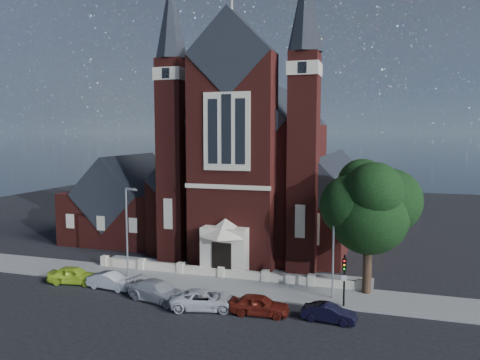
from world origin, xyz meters
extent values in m
plane|color=black|center=(0.00, 15.00, 0.00)|extent=(120.00, 120.00, 0.00)
cube|color=slate|center=(0.00, 4.50, 0.00)|extent=(60.00, 5.00, 0.12)
cube|color=slate|center=(0.00, 8.50, 0.00)|extent=(26.00, 3.00, 0.14)
cube|color=beige|center=(0.00, 6.50, 0.00)|extent=(24.00, 0.40, 0.90)
cube|color=#501A15|center=(0.00, 25.00, 7.00)|extent=(10.00, 30.00, 14.00)
cube|color=black|center=(0.00, 25.00, 14.00)|extent=(10.00, 30.20, 10.00)
cube|color=#501A15|center=(-7.50, 24.00, 4.00)|extent=(5.00, 26.00, 8.00)
cube|color=#501A15|center=(7.50, 24.00, 4.00)|extent=(5.00, 26.00, 8.00)
cube|color=black|center=(-7.50, 24.00, 8.00)|extent=(5.01, 26.20, 5.01)
cube|color=black|center=(7.50, 24.00, 8.00)|extent=(5.01, 26.20, 5.01)
cube|color=#501A15|center=(0.00, 9.50, 10.00)|extent=(8.00, 3.00, 20.00)
cube|color=black|center=(0.00, 9.50, 20.00)|extent=(8.00, 3.20, 8.00)
cube|color=beige|center=(0.00, 7.95, 13.00)|extent=(4.40, 0.15, 7.00)
cube|color=black|center=(0.00, 7.88, 13.20)|extent=(0.90, 0.08, 6.20)
cube|color=beige|center=(0.00, 7.50, 2.20)|extent=(4.20, 2.00, 4.40)
cube|color=black|center=(0.00, 6.45, 1.60)|extent=(1.80, 0.12, 3.20)
cone|color=beige|center=(0.00, 7.50, 4.40)|extent=(4.60, 4.60, 1.60)
cube|color=beige|center=(0.00, 9.50, 24.60)|extent=(0.15, 0.15, 1.60)
cube|color=#501A15|center=(-6.50, 10.50, 10.00)|extent=(2.60, 2.60, 20.00)
cube|color=beige|center=(-6.50, 10.50, 18.50)|extent=(2.80, 2.80, 1.20)
cone|color=black|center=(-6.50, 10.50, 24.00)|extent=(3.20, 3.20, 8.00)
cube|color=#501A15|center=(6.50, 10.50, 10.00)|extent=(2.60, 2.60, 20.00)
cube|color=beige|center=(6.50, 10.50, 18.50)|extent=(2.80, 2.80, 1.20)
cone|color=black|center=(6.50, 10.50, 24.00)|extent=(3.20, 3.20, 8.00)
cube|color=#501A15|center=(-16.00, 18.00, 3.00)|extent=(12.00, 12.00, 6.00)
cube|color=black|center=(-16.00, 18.00, 6.00)|extent=(8.49, 12.20, 8.49)
cylinder|color=black|center=(12.50, 6.00, 2.50)|extent=(0.70, 0.70, 5.00)
sphere|color=black|center=(12.50, 6.00, 6.50)|extent=(6.40, 6.40, 6.40)
sphere|color=black|center=(12.90, 4.80, 8.50)|extent=(4.40, 4.40, 4.40)
cylinder|color=gray|center=(-8.00, 4.00, 4.00)|extent=(0.16, 0.16, 8.00)
cube|color=gray|center=(-7.50, 4.00, 8.00)|extent=(1.00, 0.15, 0.18)
cube|color=gray|center=(-7.10, 4.00, 7.92)|extent=(0.35, 0.22, 0.12)
cylinder|color=gray|center=(10.00, 4.00, 4.00)|extent=(0.16, 0.16, 8.00)
cube|color=gray|center=(10.50, 4.00, 8.00)|extent=(1.00, 0.15, 0.18)
cube|color=gray|center=(10.90, 4.00, 7.92)|extent=(0.35, 0.22, 0.12)
cylinder|color=black|center=(11.00, 2.50, 2.00)|extent=(0.14, 0.14, 4.00)
cube|color=black|center=(11.00, 2.35, 3.30)|extent=(0.28, 0.22, 0.90)
sphere|color=red|center=(11.00, 2.22, 3.60)|extent=(0.14, 0.14, 0.14)
sphere|color=#CC8C0C|center=(11.00, 2.22, 3.30)|extent=(0.14, 0.14, 0.14)
sphere|color=#0C9919|center=(11.00, 2.22, 3.00)|extent=(0.14, 0.14, 0.14)
imported|color=#B0D72B|center=(-11.61, 1.25, 0.74)|extent=(4.56, 2.49, 1.47)
imported|color=#ABAEB2|center=(-7.81, 1.01, 0.67)|extent=(4.16, 1.73, 1.34)
imported|color=#ABACB2|center=(-2.73, -0.36, 0.76)|extent=(5.66, 3.50, 1.53)
imported|color=silver|center=(1.31, -0.84, 0.70)|extent=(5.48, 3.51, 1.41)
imported|color=maroon|center=(5.38, -0.69, 0.73)|extent=(4.39, 2.01, 1.46)
imported|color=black|center=(10.27, -0.48, 0.61)|extent=(3.81, 1.60, 1.22)
camera|label=1|loc=(13.65, -31.74, 12.91)|focal=35.00mm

